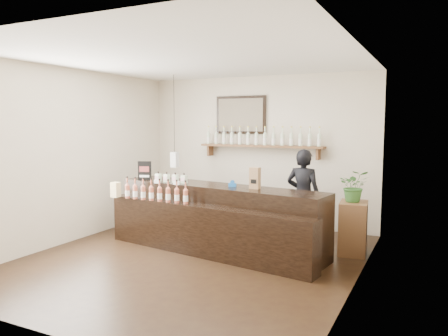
% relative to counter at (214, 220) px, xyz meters
% --- Properties ---
extents(ground, '(5.00, 5.00, 0.00)m').
position_rel_counter_xyz_m(ground, '(-0.06, -0.57, -0.46)').
color(ground, black).
rests_on(ground, ground).
extents(room_shell, '(5.00, 5.00, 5.00)m').
position_rel_counter_xyz_m(room_shell, '(-0.06, -0.57, 1.24)').
color(room_shell, beige).
rests_on(room_shell, ground).
extents(back_wall_decor, '(2.66, 0.96, 1.69)m').
position_rel_counter_xyz_m(back_wall_decor, '(-0.20, 1.80, 1.29)').
color(back_wall_decor, brown).
rests_on(back_wall_decor, ground).
extents(counter, '(3.55, 1.42, 1.14)m').
position_rel_counter_xyz_m(counter, '(0.00, 0.00, 0.00)').
color(counter, black).
rests_on(counter, ground).
extents(promo_sign, '(0.22, 0.10, 0.32)m').
position_rel_counter_xyz_m(promo_sign, '(-1.37, 0.12, 0.68)').
color(promo_sign, black).
rests_on(promo_sign, counter).
extents(paper_bag, '(0.15, 0.11, 0.31)m').
position_rel_counter_xyz_m(paper_bag, '(0.64, 0.06, 0.67)').
color(paper_bag, olive).
rests_on(paper_bag, counter).
extents(tape_dispenser, '(0.12, 0.07, 0.10)m').
position_rel_counter_xyz_m(tape_dispenser, '(0.26, 0.10, 0.56)').
color(tape_dispenser, '#195EB2').
rests_on(tape_dispenser, counter).
extents(side_cabinet, '(0.44, 0.57, 0.78)m').
position_rel_counter_xyz_m(side_cabinet, '(1.94, 0.73, -0.07)').
color(side_cabinet, brown).
rests_on(side_cabinet, ground).
extents(potted_plant, '(0.50, 0.46, 0.47)m').
position_rel_counter_xyz_m(potted_plant, '(1.94, 0.73, 0.55)').
color(potted_plant, '#326428').
rests_on(potted_plant, side_cabinet).
extents(shopkeeper, '(0.65, 0.45, 1.72)m').
position_rel_counter_xyz_m(shopkeeper, '(1.10, 0.98, 0.40)').
color(shopkeeper, black).
rests_on(shopkeeper, ground).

